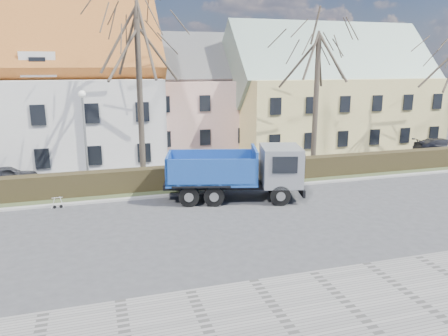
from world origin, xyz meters
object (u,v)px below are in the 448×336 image
object	(u,v)px
parked_car_b	(442,146)
dump_truck	(230,173)
streetlight	(86,141)
parked_car_a	(7,175)
cart_frame	(53,203)

from	to	relation	value
parked_car_b	dump_truck	bearing A→B (deg)	120.31
streetlight	parked_car_b	size ratio (longest dim) A/B	1.31
parked_car_a	parked_car_b	xyz separation A→B (m)	(32.49, -0.12, 0.06)
cart_frame	parked_car_b	bearing A→B (deg)	10.60
streetlight	cart_frame	distance (m)	4.21
dump_truck	cart_frame	world-z (taller)	dump_truck
streetlight	parked_car_a	xyz separation A→B (m)	(-4.75, 2.85, -2.34)
parked_car_b	streetlight	bearing A→B (deg)	107.91
dump_truck	parked_car_a	size ratio (longest dim) A/B	2.17
cart_frame	parked_car_a	world-z (taller)	parked_car_a
streetlight	parked_car_a	distance (m)	6.01
cart_frame	parked_car_a	size ratio (longest dim) A/B	0.21
streetlight	parked_car_a	size ratio (longest dim) A/B	1.68
cart_frame	parked_car_a	distance (m)	6.39
streetlight	parked_car_b	bearing A→B (deg)	5.62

